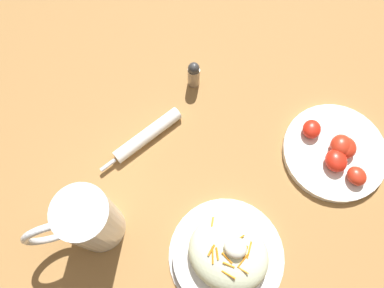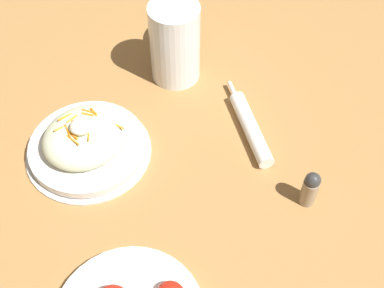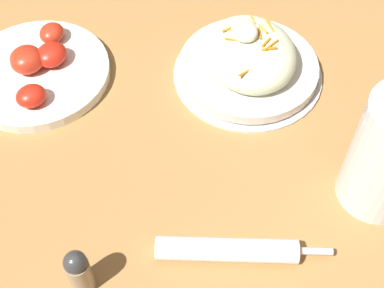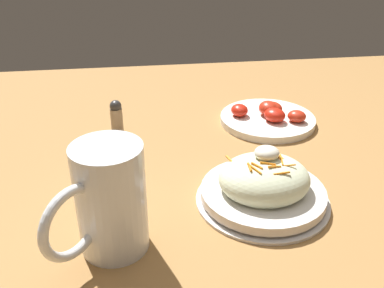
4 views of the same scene
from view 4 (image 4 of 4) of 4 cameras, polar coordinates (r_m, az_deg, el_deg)
ground_plane at (r=0.73m, az=4.03°, el=-6.39°), size 1.43×1.43×0.00m
salad_plate at (r=0.70m, az=9.57°, el=-5.55°), size 0.22×0.22×0.10m
beer_mug at (r=0.58m, az=-10.97°, el=-8.13°), size 0.13×0.14×0.16m
napkin_roll at (r=0.79m, az=-11.52°, el=-2.74°), size 0.09×0.19×0.03m
tomato_plate at (r=0.97m, az=10.17°, el=3.56°), size 0.21×0.21×0.05m
salt_shaker at (r=0.92m, az=-10.11°, el=3.73°), size 0.03×0.03×0.07m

